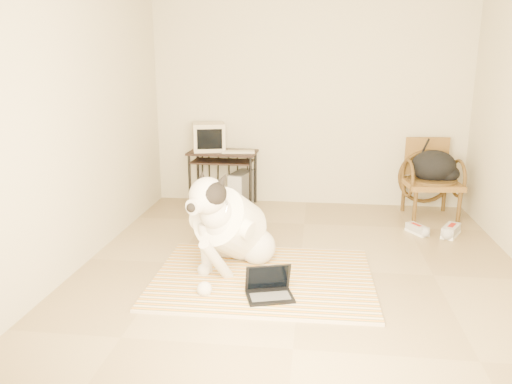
% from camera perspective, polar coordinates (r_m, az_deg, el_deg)
% --- Properties ---
extents(floor, '(4.50, 4.50, 0.00)m').
position_cam_1_polar(floor, '(4.60, 5.07, -8.76)').
color(floor, '#957F5B').
rests_on(floor, ground).
extents(wall_back, '(4.50, 0.00, 4.50)m').
position_cam_1_polar(wall_back, '(6.49, 6.06, 10.38)').
color(wall_back, beige).
rests_on(wall_back, floor).
extents(wall_front, '(4.50, 0.00, 4.50)m').
position_cam_1_polar(wall_front, '(2.03, 3.65, 1.25)').
color(wall_front, beige).
rests_on(wall_front, floor).
extents(wall_left, '(0.00, 4.50, 4.50)m').
position_cam_1_polar(wall_left, '(4.74, -19.72, 8.09)').
color(wall_left, beige).
rests_on(wall_left, floor).
extents(rug, '(1.89, 1.45, 0.02)m').
position_cam_1_polar(rug, '(4.38, 0.83, -9.77)').
color(rug, orange).
rests_on(rug, floor).
extents(dog, '(0.75, 1.34, 0.99)m').
position_cam_1_polar(dog, '(4.47, -2.93, -4.02)').
color(dog, silver).
rests_on(dog, rug).
extents(laptop, '(0.42, 0.35, 0.25)m').
position_cam_1_polar(laptop, '(4.01, 1.51, -11.00)').
color(laptop, black).
rests_on(laptop, rug).
extents(computer_desk, '(0.88, 0.51, 0.72)m').
position_cam_1_polar(computer_desk, '(6.42, -3.82, 3.76)').
color(computer_desk, black).
rests_on(computer_desk, floor).
extents(crt_monitor, '(0.48, 0.47, 0.35)m').
position_cam_1_polar(crt_monitor, '(6.44, -5.42, 6.28)').
color(crt_monitor, '#C1B197').
rests_on(crt_monitor, computer_desk).
extents(desk_keyboard, '(0.43, 0.21, 0.03)m').
position_cam_1_polar(desk_keyboard, '(6.30, -2.04, 4.63)').
color(desk_keyboard, '#C1B197').
rests_on(desk_keyboard, computer_desk).
extents(pc_tower, '(0.31, 0.51, 0.44)m').
position_cam_1_polar(pc_tower, '(6.50, -1.62, 0.38)').
color(pc_tower, '#4A4A4D').
rests_on(pc_tower, floor).
extents(rattan_chair, '(0.67, 0.65, 0.93)m').
position_cam_1_polar(rattan_chair, '(6.35, 19.33, 1.49)').
color(rattan_chair, brown).
rests_on(rattan_chair, floor).
extents(backpack, '(0.56, 0.43, 0.39)m').
position_cam_1_polar(backpack, '(6.31, 19.84, 2.66)').
color(backpack, black).
rests_on(backpack, rattan_chair).
extents(sneaker_left, '(0.24, 0.30, 0.10)m').
position_cam_1_polar(sneaker_left, '(5.75, 17.93, -4.10)').
color(sneaker_left, white).
rests_on(sneaker_left, floor).
extents(sneaker_right, '(0.28, 0.36, 0.12)m').
position_cam_1_polar(sneaker_right, '(5.80, 21.38, -4.18)').
color(sneaker_right, white).
rests_on(sneaker_right, floor).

